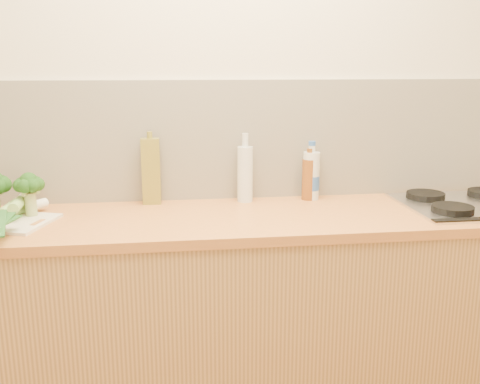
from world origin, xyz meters
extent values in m
plane|color=beige|center=(0.00, 1.50, 1.30)|extent=(3.50, 0.00, 3.50)
cube|color=silver|center=(0.00, 1.49, 1.17)|extent=(3.20, 0.02, 0.54)
cube|color=tan|center=(0.00, 1.20, 0.43)|extent=(3.20, 0.60, 0.86)
cube|color=#C86F3B|center=(0.00, 1.20, 0.88)|extent=(3.20, 0.62, 0.04)
cube|color=silver|center=(1.02, 1.20, 0.91)|extent=(0.58, 0.50, 0.01)
cylinder|color=black|center=(0.87, 1.08, 0.93)|extent=(0.17, 0.17, 0.03)
cylinder|color=black|center=(0.87, 1.32, 0.93)|extent=(0.17, 0.17, 0.03)
cube|color=beige|center=(-0.94, 1.20, 0.91)|extent=(0.43, 0.37, 0.01)
sphere|color=#0F340E|center=(-0.95, 1.30, 1.03)|extent=(0.06, 0.06, 0.06)
sphere|color=#0F340E|center=(-0.97, 1.33, 1.03)|extent=(0.06, 0.06, 0.06)
cylinder|color=#95A661|center=(-0.84, 1.26, 0.96)|extent=(0.05, 0.05, 0.09)
sphere|color=#0F340E|center=(-0.84, 1.26, 1.05)|extent=(0.07, 0.07, 0.07)
sphere|color=#0F340E|center=(-0.81, 1.26, 1.04)|extent=(0.06, 0.06, 0.06)
sphere|color=#0F340E|center=(-0.82, 1.28, 1.04)|extent=(0.06, 0.06, 0.06)
sphere|color=#0F340E|center=(-0.85, 1.29, 1.04)|extent=(0.06, 0.06, 0.06)
sphere|color=#0F340E|center=(-0.87, 1.27, 1.04)|extent=(0.06, 0.06, 0.06)
sphere|color=#0F340E|center=(-0.87, 1.24, 1.04)|extent=(0.06, 0.06, 0.06)
sphere|color=#0F340E|center=(-0.85, 1.23, 1.04)|extent=(0.06, 0.06, 0.06)
sphere|color=#0F340E|center=(-0.82, 1.23, 1.04)|extent=(0.06, 0.06, 0.06)
cylinder|color=white|center=(-0.85, 1.33, 0.93)|extent=(0.10, 0.11, 0.04)
cylinder|color=#8ABC5E|center=(-0.92, 1.24, 0.93)|extent=(0.12, 0.14, 0.04)
cylinder|color=white|center=(-0.91, 1.37, 0.95)|extent=(0.05, 0.13, 0.04)
cylinder|color=#8ABC5E|center=(-0.91, 1.23, 0.95)|extent=(0.05, 0.17, 0.04)
cylinder|color=white|center=(-0.89, 1.32, 0.97)|extent=(0.04, 0.11, 0.04)
cylinder|color=#8ABC5E|center=(-0.88, 1.21, 0.97)|extent=(0.05, 0.13, 0.04)
cube|color=olive|center=(-0.36, 1.43, 1.05)|extent=(0.08, 0.05, 0.29)
cylinder|color=olive|center=(-0.36, 1.43, 1.21)|extent=(0.02, 0.02, 0.03)
cylinder|color=silver|center=(0.05, 1.42, 1.02)|extent=(0.07, 0.07, 0.25)
cylinder|color=silver|center=(0.05, 1.42, 1.18)|extent=(0.03, 0.03, 0.06)
cylinder|color=brown|center=(0.35, 1.42, 0.99)|extent=(0.06, 0.06, 0.19)
cylinder|color=brown|center=(0.35, 1.42, 1.11)|extent=(0.03, 0.03, 0.05)
cylinder|color=silver|center=(0.36, 1.42, 1.01)|extent=(0.08, 0.08, 0.22)
cylinder|color=silver|center=(0.36, 1.42, 1.13)|extent=(0.03, 0.03, 0.03)
cylinder|color=#2E5BB0|center=(0.36, 1.42, 0.98)|extent=(0.08, 0.08, 0.07)
camera|label=1|loc=(-0.28, -0.91, 1.50)|focal=40.00mm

